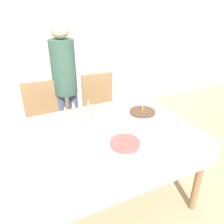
% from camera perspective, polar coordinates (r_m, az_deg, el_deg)
% --- Properties ---
extents(ground_plane, '(12.00, 12.00, 0.00)m').
position_cam_1_polar(ground_plane, '(2.35, -2.47, -21.42)').
color(ground_plane, tan).
extents(wall_back, '(8.00, 0.05, 2.70)m').
position_cam_1_polar(wall_back, '(3.45, -16.52, 19.21)').
color(wall_back, silver).
rests_on(wall_back, ground_plane).
extents(dining_table, '(1.58, 1.09, 0.76)m').
position_cam_1_polar(dining_table, '(1.90, -2.87, -8.04)').
color(dining_table, white).
rests_on(dining_table, ground_plane).
extents(dining_chair_far_left, '(0.46, 0.46, 0.96)m').
position_cam_1_polar(dining_chair_far_left, '(2.63, -17.19, -2.12)').
color(dining_chair_far_left, olive).
rests_on(dining_chair_far_left, ground_plane).
extents(dining_chair_far_right, '(0.45, 0.45, 0.96)m').
position_cam_1_polar(dining_chair_far_right, '(2.78, -3.03, 0.80)').
color(dining_chair_far_right, olive).
rests_on(dining_chair_far_right, ground_plane).
extents(birthday_cake, '(0.23, 0.23, 0.20)m').
position_cam_1_polar(birthday_cake, '(1.96, 7.83, -1.36)').
color(birthday_cake, white).
rests_on(birthday_cake, dining_table).
extents(champagne_tray, '(0.36, 0.36, 0.18)m').
position_cam_1_polar(champagne_tray, '(1.95, -7.92, -1.08)').
color(champagne_tray, silver).
rests_on(champagne_tray, dining_table).
extents(plate_stack_main, '(0.23, 0.23, 0.03)m').
position_cam_1_polar(plate_stack_main, '(1.69, 3.44, -8.15)').
color(plate_stack_main, '#CC4C47').
rests_on(plate_stack_main, dining_table).
extents(plate_stack_dessert, '(0.17, 0.17, 0.03)m').
position_cam_1_polar(plate_stack_dessert, '(1.85, 0.69, -4.66)').
color(plate_stack_dessert, white).
rests_on(plate_stack_dessert, dining_table).
extents(cake_knife, '(0.27, 0.15, 0.00)m').
position_cam_1_polar(cake_knife, '(1.90, 12.00, -4.95)').
color(cake_knife, silver).
rests_on(cake_knife, dining_table).
extents(fork_pile, '(0.18, 0.09, 0.02)m').
position_cam_1_polar(fork_pile, '(1.66, -8.45, -9.40)').
color(fork_pile, silver).
rests_on(fork_pile, dining_table).
extents(napkin_pile, '(0.15, 0.15, 0.01)m').
position_cam_1_polar(napkin_pile, '(1.75, -9.11, -7.60)').
color(napkin_pile, '#8CC6E0').
rests_on(napkin_pile, dining_table).
extents(person_standing, '(0.28, 0.28, 1.60)m').
position_cam_1_polar(person_standing, '(2.61, -12.31, 8.72)').
color(person_standing, '#3F4C72').
rests_on(person_standing, ground_plane).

